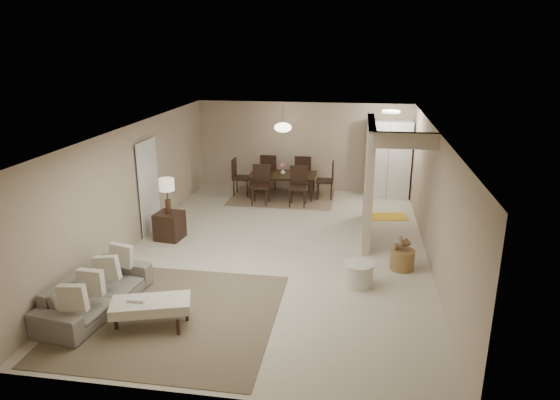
% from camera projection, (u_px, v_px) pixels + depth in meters
% --- Properties ---
extents(floor, '(9.00, 9.00, 0.00)m').
position_uv_depth(floor, '(277.00, 250.00, 10.24)').
color(floor, beige).
rests_on(floor, ground).
extents(ceiling, '(9.00, 9.00, 0.00)m').
position_uv_depth(ceiling, '(277.00, 129.00, 9.49)').
color(ceiling, white).
rests_on(ceiling, back_wall).
extents(back_wall, '(6.00, 0.00, 6.00)m').
position_uv_depth(back_wall, '(303.00, 147.00, 14.10)').
color(back_wall, tan).
rests_on(back_wall, floor).
extents(left_wall, '(0.00, 9.00, 9.00)m').
position_uv_depth(left_wall, '(134.00, 185.00, 10.31)').
color(left_wall, tan).
rests_on(left_wall, floor).
extents(right_wall, '(0.00, 9.00, 9.00)m').
position_uv_depth(right_wall, '(434.00, 199.00, 9.41)').
color(right_wall, tan).
rests_on(right_wall, floor).
extents(partition, '(0.15, 2.50, 2.50)m').
position_uv_depth(partition, '(369.00, 179.00, 10.77)').
color(partition, tan).
rests_on(partition, floor).
extents(doorway, '(0.04, 0.90, 2.04)m').
position_uv_depth(doorway, '(148.00, 188.00, 10.94)').
color(doorway, black).
rests_on(doorway, floor).
extents(pantry_cabinet, '(1.20, 0.55, 2.10)m').
position_uv_depth(pantry_cabinet, '(388.00, 159.00, 13.48)').
color(pantry_cabinet, white).
rests_on(pantry_cabinet, floor).
extents(flush_light, '(0.44, 0.44, 0.05)m').
position_uv_depth(flush_light, '(391.00, 112.00, 12.17)').
color(flush_light, white).
rests_on(flush_light, ceiling).
extents(living_rug, '(3.20, 3.20, 0.01)m').
position_uv_depth(living_rug, '(172.00, 316.00, 7.78)').
color(living_rug, brown).
rests_on(living_rug, floor).
extents(sofa, '(2.17, 1.09, 0.61)m').
position_uv_depth(sofa, '(95.00, 292.00, 7.87)').
color(sofa, slate).
rests_on(sofa, floor).
extents(ottoman_bench, '(1.26, 0.85, 0.41)m').
position_uv_depth(ottoman_bench, '(151.00, 306.00, 7.42)').
color(ottoman_bench, beige).
rests_on(ottoman_bench, living_rug).
extents(side_table, '(0.60, 0.60, 0.59)m').
position_uv_depth(side_table, '(170.00, 226.00, 10.76)').
color(side_table, black).
rests_on(side_table, floor).
extents(table_lamp, '(0.32, 0.32, 0.76)m').
position_uv_depth(table_lamp, '(167.00, 188.00, 10.50)').
color(table_lamp, '#4D3221').
rests_on(table_lamp, side_table).
extents(round_pouf, '(0.53, 0.53, 0.41)m').
position_uv_depth(round_pouf, '(358.00, 274.00, 8.71)').
color(round_pouf, beige).
rests_on(round_pouf, floor).
extents(wicker_basket, '(0.50, 0.50, 0.38)m').
position_uv_depth(wicker_basket, '(402.00, 260.00, 9.34)').
color(wicker_basket, brown).
rests_on(wicker_basket, floor).
extents(dining_rug, '(2.80, 2.10, 0.01)m').
position_uv_depth(dining_rug, '(283.00, 196.00, 13.79)').
color(dining_rug, '#816950').
rests_on(dining_rug, floor).
extents(dining_table, '(1.83, 1.05, 0.64)m').
position_uv_depth(dining_table, '(283.00, 185.00, 13.70)').
color(dining_table, black).
rests_on(dining_table, dining_rug).
extents(dining_chairs, '(2.77, 2.02, 1.03)m').
position_uv_depth(dining_chairs, '(283.00, 179.00, 13.64)').
color(dining_chairs, black).
rests_on(dining_chairs, dining_rug).
extents(vase, '(0.15, 0.15, 0.15)m').
position_uv_depth(vase, '(283.00, 172.00, 13.58)').
color(vase, white).
rests_on(vase, dining_table).
extents(yellow_mat, '(1.04, 0.74, 0.01)m').
position_uv_depth(yellow_mat, '(387.00, 217.00, 12.19)').
color(yellow_mat, gold).
rests_on(yellow_mat, floor).
extents(pendant_light, '(0.46, 0.46, 0.71)m').
position_uv_depth(pendant_light, '(283.00, 127.00, 13.21)').
color(pendant_light, '#4D3221').
rests_on(pendant_light, ceiling).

